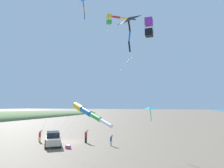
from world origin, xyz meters
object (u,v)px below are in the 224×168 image
at_px(person_child_green_jacket, 86,136).
at_px(kite_delta_red_high_left, 150,109).
at_px(parked_car, 53,139).
at_px(person_child_grey_jacket, 111,140).
at_px(kite_box_orange_high_right, 149,27).
at_px(kite_windsock_black_fish_shape, 120,18).
at_px(kite_box_long_streamer_right, 109,20).
at_px(kite_windsock_magenta_far_left, 86,111).
at_px(kite_delta_teal_far_right, 83,1).
at_px(cooler_box, 68,147).
at_px(kite_delta_checkered_midright, 128,20).
at_px(person_adult_flyer, 40,136).

distance_m(person_child_green_jacket, kite_delta_red_high_left, 11.00).
bearing_deg(parked_car, person_child_grey_jacket, 21.55).
xyz_separation_m(person_child_grey_jacket, kite_box_orange_high_right, (6.13, -3.79, 13.52)).
height_order(kite_windsock_black_fish_shape, kite_box_long_streamer_right, kite_windsock_black_fish_shape).
distance_m(person_child_green_jacket, kite_box_orange_high_right, 17.44).
bearing_deg(kite_windsock_magenta_far_left, kite_box_long_streamer_right, 98.92).
distance_m(kite_box_orange_high_right, kite_delta_teal_far_right, 13.21).
relative_size(person_child_grey_jacket, kite_delta_red_high_left, 0.15).
bearing_deg(cooler_box, kite_delta_checkered_midright, -29.90).
xyz_separation_m(kite_delta_checkered_midright, kite_delta_teal_far_right, (-9.68, 8.62, 8.42)).
height_order(cooler_box, kite_windsock_magenta_far_left, kite_windsock_magenta_far_left).
distance_m(person_child_green_jacket, kite_windsock_black_fish_shape, 21.34).
bearing_deg(kite_box_orange_high_right, kite_delta_teal_far_right, 162.59).
relative_size(kite_windsock_black_fish_shape, kite_windsock_magenta_far_left, 1.55).
distance_m(cooler_box, kite_delta_teal_far_right, 21.48).
bearing_deg(kite_box_long_streamer_right, parked_car, 178.39).
bearing_deg(kite_windsock_black_fish_shape, kite_windsock_magenta_far_left, -80.41).
distance_m(person_adult_flyer, kite_box_orange_high_right, 22.02).
xyz_separation_m(parked_car, person_child_grey_jacket, (7.33, 2.90, -0.17)).
xyz_separation_m(parked_car, kite_windsock_black_fish_shape, (6.49, 9.61, 20.27)).
xyz_separation_m(kite_delta_teal_far_right, kite_delta_red_high_left, (10.15, -1.32, -16.41)).
bearing_deg(kite_delta_teal_far_right, kite_windsock_black_fish_shape, 63.29).
bearing_deg(cooler_box, parked_car, 167.59).
height_order(parked_car, person_child_grey_jacket, parked_car).
distance_m(person_adult_flyer, kite_windsock_black_fish_shape, 24.06).
bearing_deg(parked_car, kite_windsock_magenta_far_left, -41.15).
xyz_separation_m(person_adult_flyer, kite_delta_checkered_midright, (16.36, -8.01, 12.13)).
xyz_separation_m(kite_box_orange_high_right, kite_box_long_streamer_right, (-5.22, 0.66, 2.08)).
distance_m(kite_delta_teal_far_right, kite_windsock_magenta_far_left, 20.80).
xyz_separation_m(person_child_grey_jacket, kite_delta_teal_far_right, (-4.46, -0.47, 20.69)).
height_order(person_adult_flyer, kite_delta_teal_far_right, kite_delta_teal_far_right).
bearing_deg(kite_windsock_magenta_far_left, parked_car, 138.85).
bearing_deg(kite_delta_red_high_left, kite_delta_checkered_midright, -93.71).
relative_size(person_child_green_jacket, kite_delta_teal_far_right, 0.09).
height_order(kite_delta_checkered_midright, kite_windsock_magenta_far_left, kite_delta_checkered_midright).
bearing_deg(kite_windsock_black_fish_shape, kite_box_long_streamer_right, -79.86).
height_order(parked_car, kite_windsock_black_fish_shape, kite_windsock_black_fish_shape).
distance_m(person_child_grey_jacket, kite_box_long_streamer_right, 15.93).
relative_size(person_child_grey_jacket, kite_windsock_black_fish_shape, 0.07).
bearing_deg(kite_delta_teal_far_right, kite_box_long_streamer_right, -26.30).
distance_m(parked_car, kite_box_orange_high_right, 18.98).
xyz_separation_m(kite_box_orange_high_right, kite_delta_checkered_midright, (-0.92, -5.30, -1.25)).
bearing_deg(kite_box_long_streamer_right, kite_windsock_magenta_far_left, -81.08).
bearing_deg(kite_windsock_black_fish_shape, kite_delta_red_high_left, -52.48).
height_order(parked_car, kite_box_orange_high_right, kite_box_orange_high_right).
height_order(cooler_box, kite_delta_checkered_midright, kite_delta_checkered_midright).
bearing_deg(kite_delta_checkered_midright, cooler_box, 150.10).
distance_m(person_child_green_jacket, kite_delta_checkered_midright, 18.17).
relative_size(parked_car, kite_delta_red_high_left, 0.48).
relative_size(parked_car, person_child_green_jacket, 2.39).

